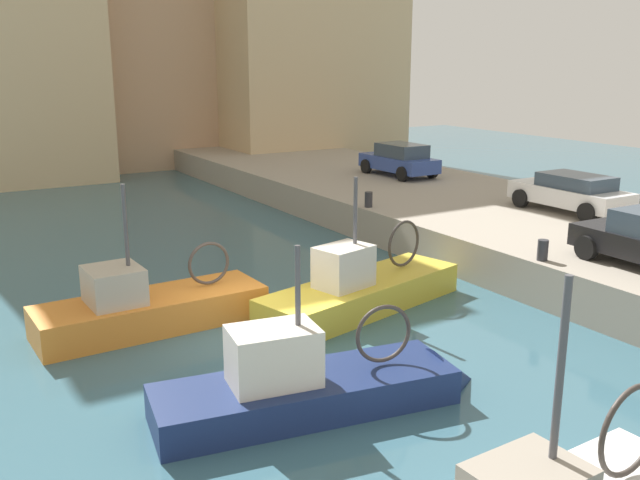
% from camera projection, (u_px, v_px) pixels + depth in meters
% --- Properties ---
extents(water_surface, '(80.00, 80.00, 0.00)m').
position_uv_depth(water_surface, '(257.00, 332.00, 16.79)').
color(water_surface, '#386070').
rests_on(water_surface, ground).
extents(quay_wall, '(9.00, 56.00, 1.20)m').
position_uv_depth(quay_wall, '(583.00, 245.00, 22.35)').
color(quay_wall, '#9E9384').
rests_on(quay_wall, ground).
extents(fishing_boat_navy, '(6.58, 2.64, 3.93)m').
position_uv_depth(fishing_boat_navy, '(322.00, 399.00, 13.14)').
color(fishing_boat_navy, navy).
rests_on(fishing_boat_navy, ground).
extents(fishing_boat_orange, '(6.31, 2.05, 4.36)m').
position_uv_depth(fishing_boat_orange, '(164.00, 320.00, 17.23)').
color(fishing_boat_orange, orange).
rests_on(fishing_boat_orange, ground).
extents(fishing_boat_yellow, '(7.03, 3.23, 4.29)m').
position_uv_depth(fishing_boat_yellow, '(369.00, 301.00, 18.55)').
color(fishing_boat_yellow, gold).
rests_on(fishing_boat_yellow, ground).
extents(parked_car_white, '(1.90, 4.19, 1.32)m').
position_uv_depth(parked_car_white, '(571.00, 192.00, 24.16)').
color(parked_car_white, silver).
rests_on(parked_car_white, quay_wall).
extents(parked_car_blue, '(1.94, 3.98, 1.45)m').
position_uv_depth(parked_car_blue, '(399.00, 159.00, 31.73)').
color(parked_car_blue, '#334C9E').
rests_on(parked_car_blue, quay_wall).
extents(mooring_bollard_south, '(0.28, 0.28, 0.55)m').
position_uv_depth(mooring_bollard_south, '(543.00, 250.00, 18.41)').
color(mooring_bollard_south, '#2D2D33').
rests_on(mooring_bollard_south, quay_wall).
extents(mooring_bollard_mid, '(0.28, 0.28, 0.55)m').
position_uv_depth(mooring_bollard_mid, '(369.00, 199.00, 25.06)').
color(mooring_bollard_mid, '#2D2D33').
rests_on(mooring_bollard_mid, quay_wall).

